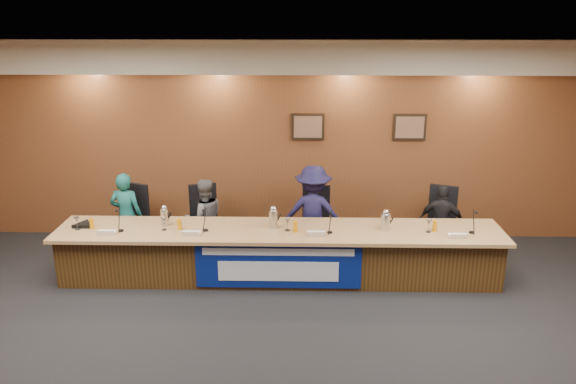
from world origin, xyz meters
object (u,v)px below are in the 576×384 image
Objects in this scene: dais_body at (279,255)px; panelist_a at (127,216)px; panelist_d at (441,223)px; carafe_left at (165,217)px; office_chair_d at (439,227)px; speakerphone at (84,225)px; office_chair_b at (206,225)px; banner at (278,265)px; office_chair_c at (313,226)px; office_chair_a at (130,225)px; carafe_right at (385,222)px; panelist_c at (313,213)px; carafe_mid at (273,219)px; panelist_b at (205,219)px.

panelist_a is (-2.32, 0.67, 0.31)m from dais_body.
panelist_d is 4.04m from carafe_left.
speakerphone reaches higher than office_chair_d.
speakerphone is at bearing -171.29° from office_chair_b.
panelist_a is (-2.32, 1.09, 0.28)m from banner.
office_chair_c is 1.00× the size of office_chair_d.
panelist_d is 2.45× the size of office_chair_a.
office_chair_d is at bearing 17.93° from dais_body.
panelist_d reaches higher than office_chair_d.
dais_body is at bearing 90.00° from banner.
carafe_left is at bearing 178.19° from carafe_right.
office_chair_c is 1.32m from carafe_right.
banner is at bearing -90.00° from dais_body.
panelist_a is at bearing 139.71° from carafe_left.
panelist_c reaches higher than banner.
panelist_c is 5.73× the size of carafe_mid.
office_chair_d is (4.72, 0.10, -0.18)m from panelist_a.
banner is 4.58× the size of office_chair_b.
office_chair_c is at bearing 58.23° from dais_body.
office_chair_c is (0.48, 0.77, 0.13)m from dais_body.
carafe_left reaches higher than office_chair_b.
dais_body is 1.39m from office_chair_b.
panelist_b reaches higher than office_chair_a.
carafe_left is (-2.07, -0.72, 0.39)m from office_chair_c.
banner is at bearing 44.01° from panelist_d.
carafe_right is at bearing 141.15° from panelist_b.
panelist_b is at bearing 16.70° from office_chair_a.
panelist_c is 1.92m from panelist_d.
carafe_right reaches higher than dais_body.
panelist_c is at bearing 19.52° from office_chair_a.
panelist_c is (1.63, 0.00, 0.11)m from panelist_b.
dais_body is 12.50× the size of office_chair_a.
dais_body is 26.12× the size of carafe_right.
banner is 6.88× the size of speakerphone.
banner is 0.66m from carafe_mid.
panelist_d is 3.67× the size of speakerphone.
carafe_left is (0.74, -0.62, 0.21)m from panelist_a.
panelist_c is 3.03× the size of office_chair_c.
speakerphone is (-5.10, -0.78, 0.30)m from office_chair_d.
carafe_left is at bearing 145.03° from panelist_a.
banner is at bearing -79.39° from carafe_mid.
panelist_a is 3.84m from carafe_right.
panelist_b is at bearing -157.83° from office_chair_d.
carafe_mid is at bearing 0.38° from speakerphone.
carafe_right reaches higher than speakerphone.
office_chair_b is at bearing 17.92° from panelist_d.
carafe_mid is at bearing -112.24° from office_chair_c.
panelist_a is at bearing 19.54° from panelist_d.
panelist_d is 4.72m from office_chair_a.
panelist_a is at bearing 163.80° from dais_body.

